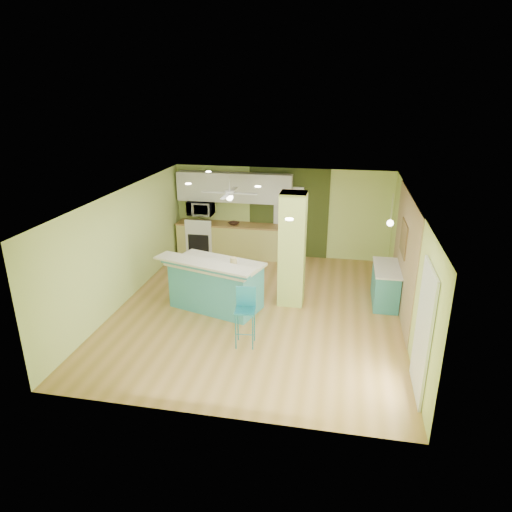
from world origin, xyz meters
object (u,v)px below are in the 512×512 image
at_px(bar_stool, 246,307).
at_px(fruit_bowl, 234,223).
at_px(peninsula, 216,284).
at_px(side_counter, 385,285).
at_px(canister, 233,261).

xyz_separation_m(bar_stool, fruit_bowl, (-1.31, 4.54, 0.23)).
relative_size(peninsula, side_counter, 1.79).
distance_m(peninsula, canister, 0.68).
relative_size(peninsula, fruit_bowl, 8.01).
bearing_deg(bar_stool, side_counter, 35.29).
height_order(fruit_bowl, canister, canister).
bearing_deg(side_counter, canister, -163.80).
bearing_deg(canister, side_counter, 16.20).
xyz_separation_m(bar_stool, canister, (-0.55, 1.35, 0.36)).
distance_m(side_counter, fruit_bowl, 4.61).
xyz_separation_m(bar_stool, side_counter, (2.67, 2.29, -0.32)).
bearing_deg(peninsula, canister, 20.05).
bearing_deg(fruit_bowl, side_counter, -29.44).
distance_m(bar_stool, side_counter, 3.53).
bearing_deg(canister, peninsula, -176.74).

